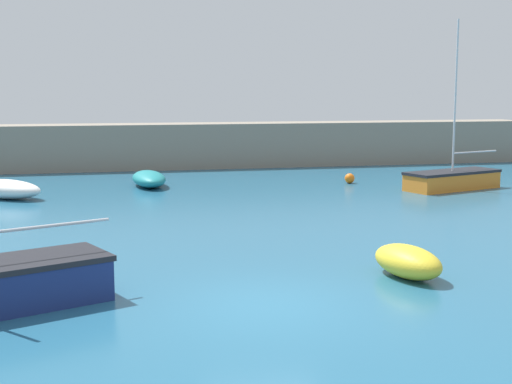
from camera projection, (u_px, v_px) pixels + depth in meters
The scene contains 7 objects.
ground_plane at pixel (267, 309), 14.84m from camera, with size 120.00×120.00×0.20m, color #235B7A.
harbor_breakwater at pixel (159, 146), 40.31m from camera, with size 44.52×2.63×2.52m, color gray.
dinghy_near_pier at pixel (408, 261), 16.93m from camera, with size 1.57×2.33×0.77m.
rowboat_blue_near at pixel (149, 179), 32.80m from camera, with size 1.71×3.57×0.72m.
sailboat_tall_mast at pixel (452, 179), 31.85m from camera, with size 5.09×2.97×7.46m.
open_tender_yellow at pixel (5, 189), 29.22m from camera, with size 3.72×3.43×0.78m.
mooring_buoy_orange at pixel (350, 178), 33.93m from camera, with size 0.47×0.47×0.47m, color orange.
Camera 1 is at (-3.33, -13.94, 4.45)m, focal length 50.00 mm.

